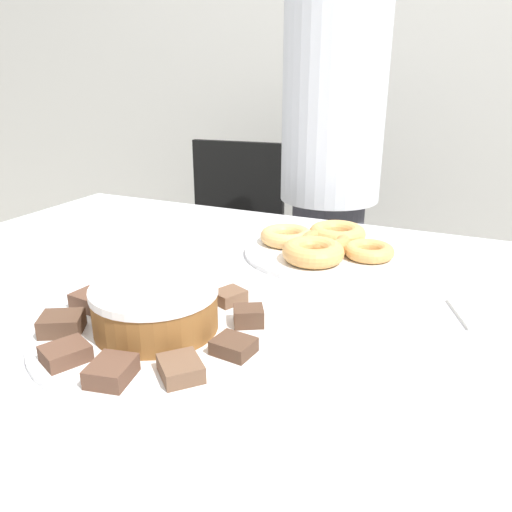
{
  "coord_description": "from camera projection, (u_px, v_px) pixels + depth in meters",
  "views": [
    {
      "loc": [
        0.36,
        -0.7,
        1.13
      ],
      "look_at": [
        0.02,
        0.06,
        0.83
      ],
      "focal_mm": 35.0,
      "sensor_mm": 36.0,
      "label": 1
    }
  ],
  "objects": [
    {
      "name": "person_standing",
      "position": [
        330.0,
        179.0,
        1.55
      ],
      "size": [
        0.3,
        0.3,
        1.56
      ],
      "color": "#383842",
      "rests_on": "ground_plane"
    },
    {
      "name": "lamington_1",
      "position": [
        234.0,
        346.0,
        0.67
      ],
      "size": [
        0.06,
        0.05,
        0.02
      ],
      "rotation": [
        0.0,
        0.0,
        6.17
      ],
      "color": "#513828",
      "rests_on": "plate_cake"
    },
    {
      "name": "donut_2",
      "position": [
        337.0,
        233.0,
        1.12
      ],
      "size": [
        0.13,
        0.13,
        0.04
      ],
      "color": "tan",
      "rests_on": "plate_donuts"
    },
    {
      "name": "lamington_7",
      "position": [
        62.0,
        324.0,
        0.72
      ],
      "size": [
        0.08,
        0.07,
        0.03
      ],
      "rotation": [
        0.0,
        0.0,
        9.94
      ],
      "color": "#513828",
      "rests_on": "plate_cake"
    },
    {
      "name": "lamington_9",
      "position": [
        111.0,
        371.0,
        0.61
      ],
      "size": [
        0.06,
        0.07,
        0.02
      ],
      "rotation": [
        0.0,
        0.0,
        11.19
      ],
      "color": "brown",
      "rests_on": "plate_cake"
    },
    {
      "name": "plate_cake",
      "position": [
        157.0,
        331.0,
        0.74
      ],
      "size": [
        0.36,
        0.36,
        0.01
      ],
      "color": "white",
      "rests_on": "table"
    },
    {
      "name": "wall_back",
      "position": [
        406.0,
        31.0,
        2.09
      ],
      "size": [
        8.0,
        0.05,
        2.6
      ],
      "color": "silver",
      "rests_on": "ground_plane"
    },
    {
      "name": "table",
      "position": [
        232.0,
        339.0,
        0.9
      ],
      "size": [
        1.52,
        1.08,
        0.77
      ],
      "color": "silver",
      "rests_on": "ground_plane"
    },
    {
      "name": "lamington_4",
      "position": [
        189.0,
        284.0,
        0.86
      ],
      "size": [
        0.05,
        0.05,
        0.03
      ],
      "rotation": [
        0.0,
        0.0,
        8.05
      ],
      "color": "#513828",
      "rests_on": "plate_cake"
    },
    {
      "name": "lamington_0",
      "position": [
        181.0,
        368.0,
        0.62
      ],
      "size": [
        0.08,
        0.07,
        0.02
      ],
      "rotation": [
        0.0,
        0.0,
        5.54
      ],
      "color": "brown",
      "rests_on": "plate_cake"
    },
    {
      "name": "office_chair_left",
      "position": [
        227.0,
        260.0,
        2.06
      ],
      "size": [
        0.48,
        0.48,
        0.87
      ],
      "rotation": [
        0.0,
        0.0,
        0.09
      ],
      "color": "black",
      "rests_on": "ground_plane"
    },
    {
      "name": "donut_0",
      "position": [
        325.0,
        242.0,
        1.06
      ],
      "size": [
        0.11,
        0.11,
        0.03
      ],
      "color": "#C68447",
      "rests_on": "plate_donuts"
    },
    {
      "name": "lamington_8",
      "position": [
        65.0,
        353.0,
        0.65
      ],
      "size": [
        0.07,
        0.07,
        0.02
      ],
      "rotation": [
        0.0,
        0.0,
        10.56
      ],
      "color": "brown",
      "rests_on": "plate_cake"
    },
    {
      "name": "donut_4",
      "position": [
        313.0,
        252.0,
        1.0
      ],
      "size": [
        0.12,
        0.12,
        0.04
      ],
      "color": "tan",
      "rests_on": "plate_donuts"
    },
    {
      "name": "lamington_2",
      "position": [
        249.0,
        316.0,
        0.75
      ],
      "size": [
        0.06,
        0.05,
        0.03
      ],
      "rotation": [
        0.0,
        0.0,
        6.79
      ],
      "color": "#513828",
      "rests_on": "plate_cake"
    },
    {
      "name": "lamington_5",
      "position": [
        139.0,
        286.0,
        0.85
      ],
      "size": [
        0.07,
        0.07,
        0.03
      ],
      "rotation": [
        0.0,
        0.0,
        8.68
      ],
      "color": "brown",
      "rests_on": "plate_cake"
    },
    {
      "name": "lamington_3",
      "position": [
        229.0,
        296.0,
        0.82
      ],
      "size": [
        0.06,
        0.06,
        0.02
      ],
      "rotation": [
        0.0,
        0.0,
        7.42
      ],
      "color": "brown",
      "rests_on": "plate_cake"
    },
    {
      "name": "lamington_6",
      "position": [
        92.0,
        300.0,
        0.8
      ],
      "size": [
        0.06,
        0.06,
        0.03
      ],
      "rotation": [
        0.0,
        0.0,
        9.31
      ],
      "color": "brown",
      "rests_on": "plate_cake"
    },
    {
      "name": "napkin",
      "position": [
        498.0,
        314.0,
        0.8
      ],
      "size": [
        0.16,
        0.15,
        0.01
      ],
      "color": "white",
      "rests_on": "table"
    },
    {
      "name": "donut_1",
      "position": [
        369.0,
        251.0,
        1.02
      ],
      "size": [
        0.1,
        0.1,
        0.03
      ],
      "color": "tan",
      "rests_on": "plate_donuts"
    },
    {
      "name": "donut_3",
      "position": [
        287.0,
        236.0,
        1.11
      ],
      "size": [
        0.12,
        0.12,
        0.03
      ],
      "color": "#E5AD66",
      "rests_on": "plate_donuts"
    },
    {
      "name": "frosted_cake",
      "position": [
        156.0,
        307.0,
        0.73
      ],
      "size": [
        0.19,
        0.19,
        0.07
      ],
      "color": "brown",
      "rests_on": "plate_cake"
    },
    {
      "name": "plate_donuts",
      "position": [
        324.0,
        252.0,
        1.07
      ],
      "size": [
        0.34,
        0.34,
        0.01
      ],
      "color": "white",
      "rests_on": "table"
    }
  ]
}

